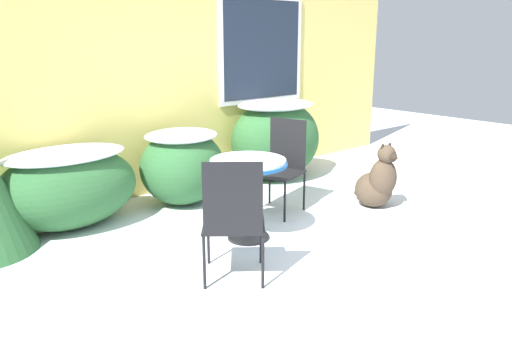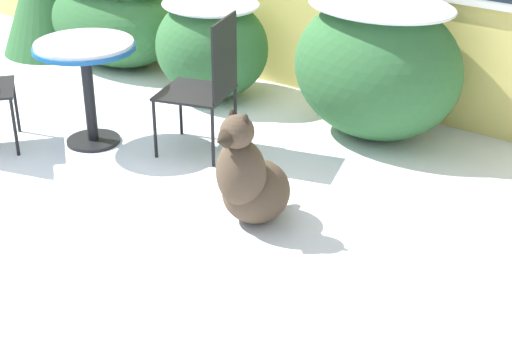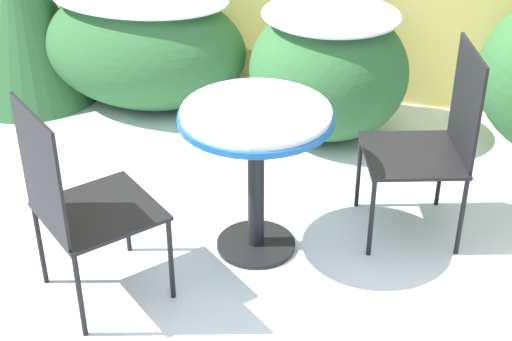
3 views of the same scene
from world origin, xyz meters
name	(u,v)px [view 1 (image 1 of 3)]	position (x,y,z in m)	size (l,w,h in m)	color
ground_plane	(297,239)	(0.00, 0.00, 0.00)	(16.00, 16.00, 0.00)	white
house_wall	(175,65)	(0.09, 2.20, 1.52)	(8.00, 0.10, 3.03)	#E5D16B
shrub_left	(68,185)	(-1.50, 1.70, 0.44)	(1.39, 0.90, 0.81)	#2D6033
shrub_middle	(182,164)	(-0.24, 1.60, 0.46)	(0.98, 0.89, 0.85)	#2D6033
shrub_right	(276,137)	(1.27, 1.68, 0.56)	(1.28, 1.00, 1.05)	#2D6033
patio_table	(248,175)	(-0.34, 0.32, 0.62)	(0.73, 0.73, 0.77)	black
patio_chair_near_table	(281,163)	(0.46, 0.71, 0.53)	(0.60, 0.60, 1.00)	black
patio_chair_far_side	(233,217)	(-0.97, -0.26, 0.53)	(0.67, 0.67, 1.00)	black
dog	(377,183)	(1.32, 0.07, 0.28)	(0.46, 0.61, 0.75)	#4C3D2D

